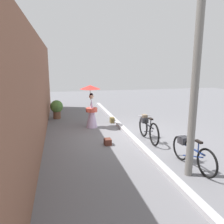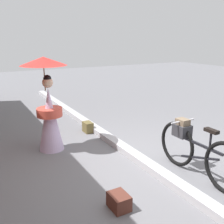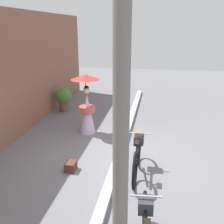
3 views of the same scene
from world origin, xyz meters
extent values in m
plane|color=slate|center=(0.00, 0.00, 0.00)|extent=(30.00, 30.00, 0.00)
cube|color=#B2B2B7|center=(0.00, 0.00, 0.06)|extent=(14.00, 0.20, 0.12)
torus|color=black|center=(-0.19, -0.51, 0.39)|extent=(0.78, 0.06, 0.78)
torus|color=black|center=(-1.20, -0.50, 0.39)|extent=(0.78, 0.06, 0.78)
cube|color=black|center=(-0.70, -0.50, 0.56)|extent=(0.85, 0.04, 0.04)
cube|color=black|center=(-0.70, -0.50, 0.34)|extent=(0.74, 0.03, 0.27)
cylinder|color=black|center=(-0.88, -0.50, 0.68)|extent=(0.03, 0.03, 0.32)
cube|color=black|center=(-0.88, -0.50, 0.84)|extent=(0.22, 0.09, 0.05)
cylinder|color=silver|center=(-0.29, -0.51, 0.83)|extent=(0.03, 0.48, 0.03)
cube|color=#333338|center=(-0.29, -0.51, 0.66)|extent=(0.26, 0.22, 0.20)
cube|color=#72604C|center=(-0.29, -0.51, 0.79)|extent=(0.20, 0.16, 0.14)
torus|color=black|center=(-2.44, -0.77, 0.36)|extent=(0.72, 0.11, 0.72)
cylinder|color=silver|center=(-2.55, -0.78, 0.77)|extent=(0.07, 0.48, 0.03)
cube|color=#333338|center=(-2.55, -0.78, 0.62)|extent=(0.28, 0.24, 0.20)
cone|color=silver|center=(1.50, 1.20, 0.62)|extent=(0.48, 0.48, 1.24)
cylinder|color=#D14C3D|center=(1.50, 1.20, 0.77)|extent=(0.49, 0.49, 0.16)
sphere|color=beige|center=(1.50, 1.20, 1.34)|extent=(0.20, 0.20, 0.20)
sphere|color=black|center=(1.50, 1.20, 1.41)|extent=(0.15, 0.15, 0.15)
cylinder|color=olive|center=(1.55, 1.24, 1.46)|extent=(0.02, 0.02, 0.55)
cone|color=red|center=(1.55, 1.24, 1.74)|extent=(0.86, 0.86, 0.16)
cylinder|color=brown|center=(3.51, 2.68, 0.18)|extent=(0.37, 0.37, 0.36)
sphere|color=#4C7A38|center=(3.51, 2.68, 0.61)|extent=(0.63, 0.63, 0.63)
sphere|color=#4C7A38|center=(3.66, 2.59, 0.53)|extent=(0.34, 0.34, 0.34)
cube|color=#592D23|center=(-0.78, 0.99, 0.10)|extent=(0.29, 0.23, 0.20)
cube|color=#47241C|center=(-0.78, 0.92, 0.15)|extent=(0.25, 0.08, 0.07)
cube|color=brown|center=(2.06, 0.17, 0.12)|extent=(0.28, 0.18, 0.24)
cube|color=brown|center=(2.06, 0.12, 0.18)|extent=(0.24, 0.06, 0.09)
cylinder|color=slate|center=(-3.31, -0.50, 2.40)|extent=(0.18, 0.18, 4.80)
camera|label=1|loc=(-7.88, 2.50, 2.68)|focal=36.10mm
camera|label=2|loc=(-3.32, 2.50, 2.15)|focal=42.08mm
camera|label=3|loc=(-5.88, -0.86, 3.12)|focal=42.29mm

